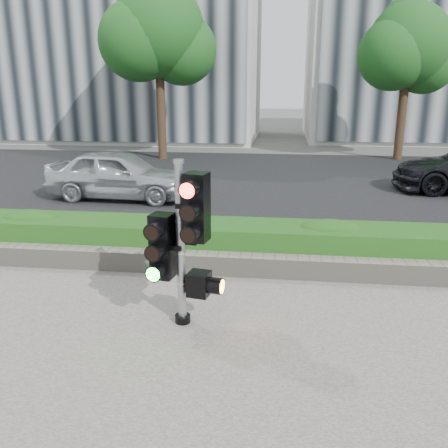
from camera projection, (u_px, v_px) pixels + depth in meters
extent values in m
plane|color=#51514C|center=(227.00, 332.00, 6.13)|extent=(120.00, 120.00, 0.00)
cube|color=black|center=(262.00, 181.00, 15.65)|extent=(60.00, 13.00, 0.02)
cube|color=gray|center=(246.00, 248.00, 9.12)|extent=(60.00, 0.25, 0.12)
cube|color=gray|center=(241.00, 264.00, 7.89)|extent=(12.00, 0.32, 0.34)
cube|color=#368A2A|center=(244.00, 242.00, 8.46)|extent=(12.00, 1.00, 0.68)
cube|color=#B7B7B2|center=(118.00, 4.00, 26.97)|extent=(16.00, 9.00, 15.00)
cylinder|color=black|center=(161.00, 111.00, 19.90)|extent=(0.36, 0.36, 4.03)
sphere|color=#144619|center=(158.00, 30.00, 19.00)|extent=(3.74, 3.74, 3.74)
sphere|color=#144619|center=(182.00, 50.00, 19.45)|extent=(2.88, 2.88, 2.88)
sphere|color=#144619|center=(138.00, 41.00, 18.80)|extent=(3.17, 3.17, 3.17)
sphere|color=#144619|center=(162.00, 9.00, 19.45)|extent=(2.59, 2.59, 2.59)
cylinder|color=black|center=(401.00, 117.00, 19.74)|extent=(0.36, 0.36, 3.58)
sphere|color=#144619|center=(409.00, 45.00, 18.94)|extent=(3.33, 3.33, 3.33)
sphere|color=#144619|center=(425.00, 62.00, 19.34)|extent=(2.56, 2.56, 2.56)
sphere|color=#144619|center=(393.00, 55.00, 18.76)|extent=(2.82, 2.82, 2.82)
sphere|color=#144619|center=(407.00, 26.00, 19.33)|extent=(2.30, 2.30, 2.30)
cylinder|color=black|center=(183.00, 318.00, 6.31)|extent=(0.21, 0.21, 0.10)
cylinder|color=gray|center=(181.00, 247.00, 6.03)|extent=(0.11, 0.11, 2.13)
cylinder|color=gray|center=(178.00, 161.00, 5.72)|extent=(0.13, 0.13, 0.05)
cube|color=#FF1107|center=(197.00, 207.00, 5.78)|extent=(0.31, 0.31, 0.85)
cube|color=#14E51E|center=(163.00, 246.00, 6.07)|extent=(0.31, 0.31, 0.85)
cube|color=black|center=(189.00, 220.00, 6.16)|extent=(0.31, 0.31, 0.58)
cube|color=orange|center=(199.00, 284.00, 6.13)|extent=(0.31, 0.31, 0.31)
imported|color=silver|center=(119.00, 175.00, 13.07)|extent=(4.05, 1.83, 1.35)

